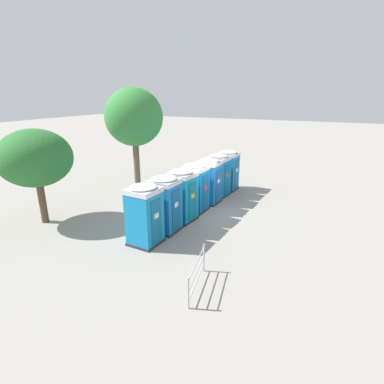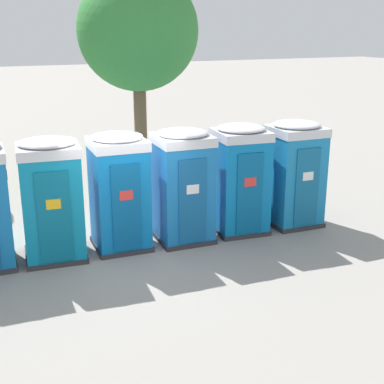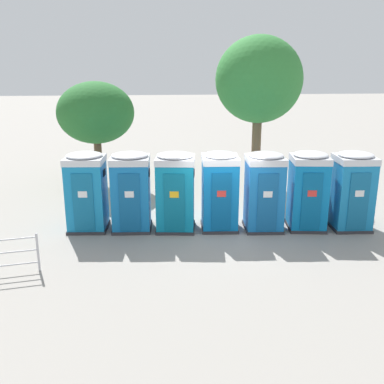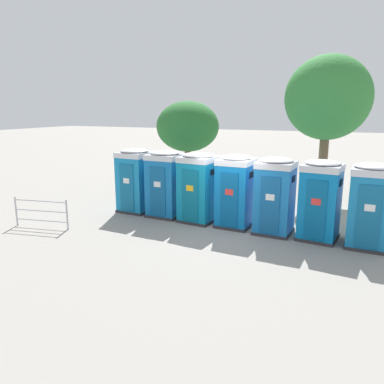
{
  "view_description": "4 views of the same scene",
  "coord_description": "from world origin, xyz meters",
  "views": [
    {
      "loc": [
        -13.53,
        -5.89,
        5.93
      ],
      "look_at": [
        -0.39,
        0.31,
        1.14
      ],
      "focal_mm": 28.0,
      "sensor_mm": 36.0,
      "label": 1
    },
    {
      "loc": [
        -3.13,
        -10.23,
        4.62
      ],
      "look_at": [
        1.66,
        0.15,
        1.09
      ],
      "focal_mm": 50.0,
      "sensor_mm": 36.0,
      "label": 2
    },
    {
      "loc": [
        -2.08,
        -13.37,
        5.29
      ],
      "look_at": [
        -0.86,
        0.35,
        1.25
      ],
      "focal_mm": 42.0,
      "sensor_mm": 36.0,
      "label": 3
    },
    {
      "loc": [
        3.74,
        -11.9,
        4.07
      ],
      "look_at": [
        -1.66,
        0.41,
        1.06
      ],
      "focal_mm": 35.0,
      "sensor_mm": 36.0,
      "label": 4
    }
  ],
  "objects": [
    {
      "name": "ground_plane",
      "position": [
        0.0,
        0.0,
        0.0
      ],
      "size": [
        120.0,
        120.0,
        0.0
      ],
      "primitive_type": "plane",
      "color": "gray"
    },
    {
      "name": "portapotty_0",
      "position": [
        -4.22,
        0.63,
        1.28
      ],
      "size": [
        1.3,
        1.28,
        2.54
      ],
      "color": "#2D2D33",
      "rests_on": "ground"
    },
    {
      "name": "portapotty_1",
      "position": [
        -2.81,
        0.5,
        1.28
      ],
      "size": [
        1.29,
        1.25,
        2.54
      ],
      "color": "#2D2D33",
      "rests_on": "ground"
    },
    {
      "name": "portapotty_2",
      "position": [
        -1.4,
        0.35,
        1.28
      ],
      "size": [
        1.36,
        1.33,
        2.54
      ],
      "color": "#2D2D33",
      "rests_on": "ground"
    },
    {
      "name": "portapotty_3",
      "position": [
        0.03,
        0.31,
        1.28
      ],
      "size": [
        1.22,
        1.26,
        2.54
      ],
      "color": "#2D2D33",
      "rests_on": "ground"
    },
    {
      "name": "portapotty_4",
      "position": [
        1.43,
        0.13,
        1.28
      ],
      "size": [
        1.26,
        1.26,
        2.54
      ],
      "color": "#2D2D33",
      "rests_on": "ground"
    },
    {
      "name": "portapotty_5",
      "position": [
        2.86,
        0.09,
        1.28
      ],
      "size": [
        1.3,
        1.33,
        2.54
      ],
      "color": "#2D2D33",
      "rests_on": "ground"
    },
    {
      "name": "portapotty_6",
      "position": [
        4.27,
        -0.04,
        1.28
      ],
      "size": [
        1.25,
        1.25,
        2.54
      ],
      "color": "#2D2D33",
      "rests_on": "ground"
    },
    {
      "name": "street_tree_0",
      "position": [
        2.43,
        5.69,
        4.49
      ],
      "size": [
        3.65,
        3.65,
        6.34
      ],
      "color": "brown",
      "rests_on": "ground"
    },
    {
      "name": "street_tree_1",
      "position": [
        -4.48,
        6.26,
        3.13
      ],
      "size": [
        3.28,
        3.28,
        4.47
      ],
      "color": "brown",
      "rests_on": "ground"
    }
  ]
}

